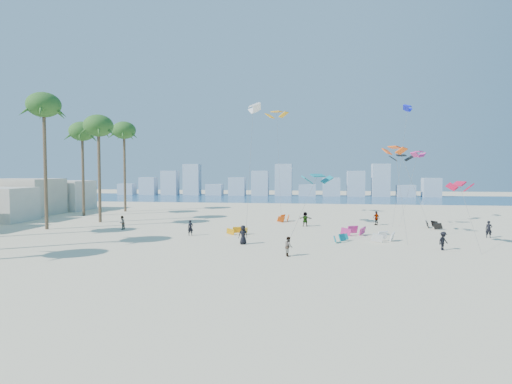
# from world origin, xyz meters

# --- Properties ---
(ground) EXTENTS (220.00, 220.00, 0.00)m
(ground) POSITION_xyz_m (0.00, 0.00, 0.00)
(ground) COLOR beige
(ground) RESTS_ON ground
(ocean) EXTENTS (220.00, 220.00, 0.00)m
(ocean) POSITION_xyz_m (0.00, 72.00, 0.01)
(ocean) COLOR navy
(ocean) RESTS_ON ground
(kitesurfer_near) EXTENTS (0.71, 0.65, 1.64)m
(kitesurfer_near) POSITION_xyz_m (-3.60, 13.60, 0.82)
(kitesurfer_near) COLOR black
(kitesurfer_near) RESTS_ON ground
(kitesurfer_mid) EXTENTS (0.78, 0.90, 1.56)m
(kitesurfer_mid) POSITION_xyz_m (7.18, 4.53, 0.78)
(kitesurfer_mid) COLOR gray
(kitesurfer_mid) RESTS_ON ground
(kitesurfers_far) EXTENTS (40.23, 17.28, 1.78)m
(kitesurfers_far) POSITION_xyz_m (9.48, 16.85, 0.85)
(kitesurfers_far) COLOR black
(kitesurfers_far) RESTS_ON ground
(grounded_kites) EXTENTS (24.49, 17.85, 0.91)m
(grounded_kites) POSITION_xyz_m (12.26, 17.83, 0.42)
(grounded_kites) COLOR #F7A20D
(grounded_kites) RESTS_ON ground
(flying_kites) EXTENTS (23.12, 28.78, 16.11)m
(flying_kites) POSITION_xyz_m (12.02, 23.21, 11.37)
(flying_kites) COLOR #0B7C8D
(flying_kites) RESTS_ON ground
(palm_row) EXTENTS (10.27, 44.80, 15.74)m
(palm_row) POSITION_xyz_m (-22.09, 16.16, 12.43)
(palm_row) COLOR brown
(palm_row) RESTS_ON ground
(distant_skyline) EXTENTS (85.00, 3.00, 8.40)m
(distant_skyline) POSITION_xyz_m (-1.19, 82.00, 3.09)
(distant_skyline) COLOR #9EADBF
(distant_skyline) RESTS_ON ground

